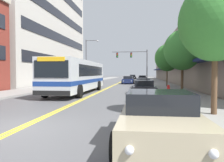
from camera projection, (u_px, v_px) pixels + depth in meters
ground_plane at (120, 82)px, 44.01m from camera, size 240.00×240.00×0.00m
sidewalk_left at (85, 82)px, 44.96m from camera, size 3.76×106.00×0.13m
sidewalk_right at (158, 82)px, 43.06m from camera, size 3.76×106.00×0.13m
centre_line at (120, 82)px, 44.01m from camera, size 0.34×106.00×0.01m
storefront_row_right at (190, 60)px, 42.12m from camera, size 9.10×68.00×8.80m
city_bus at (78, 75)px, 20.25m from camera, size 2.93×12.28×2.92m
car_slate_blue_parked_left_mid at (88, 81)px, 35.06m from camera, size 2.07×4.59×1.36m
car_red_parked_left_far at (96, 80)px, 41.28m from camera, size 2.20×4.61×1.23m
car_beige_parked_right_foreground at (159, 120)px, 5.61m from camera, size 2.15×4.29×1.35m
car_charcoal_parked_right_mid at (144, 87)px, 19.24m from camera, size 2.14×4.45×1.21m
car_dark_grey_parked_right_far at (142, 78)px, 50.19m from camera, size 2.11×4.58×1.30m
car_white_parked_right_end at (143, 83)px, 26.94m from camera, size 2.19×4.92×1.20m
car_navy_moving_lead at (128, 80)px, 37.99m from camera, size 2.08×4.92×1.31m
car_black_moving_second at (133, 77)px, 65.32m from camera, size 2.08×4.47×1.37m
traffic_signal_mast at (135, 59)px, 40.48m from camera, size 6.59×0.38×6.15m
street_lamp_left_far at (88, 57)px, 37.55m from camera, size 2.35×0.28×7.58m
street_tree_right_near at (215, 22)px, 8.90m from camera, size 2.96×2.96×5.44m
street_tree_right_mid at (182, 50)px, 19.87m from camera, size 3.35×3.35×5.65m
street_tree_right_far at (167, 58)px, 28.35m from camera, size 3.19×3.19×5.44m
fire_hydrant at (168, 91)px, 15.41m from camera, size 0.30×0.22×0.87m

